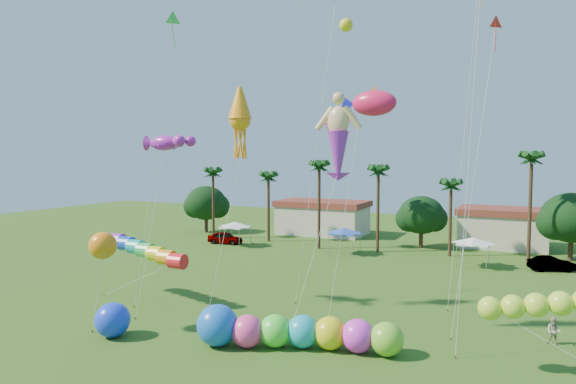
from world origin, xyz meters
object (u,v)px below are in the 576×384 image
at_px(car_b, 552,264).
at_px(spectator_b, 554,331).
at_px(blue_ball, 113,320).
at_px(caterpillar_inflatable, 290,331).
at_px(car_a, 225,238).

distance_m(car_b, spectator_b, 21.99).
bearing_deg(car_b, spectator_b, 157.07).
relative_size(car_b, spectator_b, 2.65).
bearing_deg(car_b, blue_ball, 120.67).
relative_size(spectator_b, blue_ball, 0.76).
distance_m(car_b, caterpillar_inflatable, 32.65).
height_order(car_a, caterpillar_inflatable, caterpillar_inflatable).
distance_m(car_a, spectator_b, 42.50).
bearing_deg(blue_ball, spectator_b, 23.24).
bearing_deg(car_b, car_a, 69.30).
xyz_separation_m(spectator_b, blue_ball, (-24.47, -10.51, 0.26)).
relative_size(car_a, blue_ball, 2.08).
relative_size(caterpillar_inflatable, blue_ball, 5.52).
bearing_deg(caterpillar_inflatable, blue_ball, 178.35).
relative_size(car_a, car_b, 1.04).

